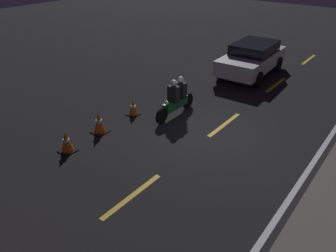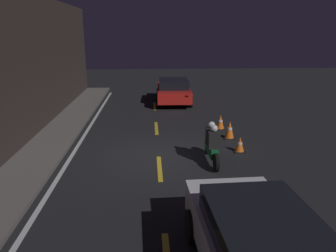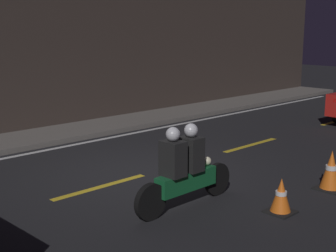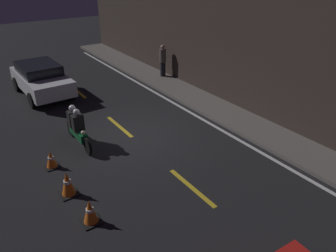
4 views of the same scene
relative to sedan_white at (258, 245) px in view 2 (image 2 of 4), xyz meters
The scene contains 12 objects.
ground_plane 6.27m from the sedan_white, 13.58° to the left, with size 56.00×56.00×0.00m, color black.
raised_curb 8.24m from the sedan_white, 42.56° to the left, with size 28.00×1.64×0.13m.
lane_dash_c 5.31m from the sedan_white, 16.14° to the left, with size 2.00×0.14×0.01m.
lane_dash_d 9.69m from the sedan_white, ahead, with size 2.00×0.14×0.01m.
lane_dash_e 14.15m from the sedan_white, ahead, with size 2.00×0.14×0.01m.
lane_solid_kerb 7.57m from the sedan_white, 36.56° to the left, with size 25.20×0.14×0.01m.
sedan_white is the anchor object (origin of this frame).
taxi_red 14.99m from the sedan_white, ahead, with size 4.49×2.14×1.43m.
motorcycle 5.44m from the sedan_white, ahead, with size 2.10×0.37×1.35m.
traffic_cone_near 6.56m from the sedan_white, 12.89° to the right, with size 0.42×0.42×0.56m.
traffic_cone_mid 8.08m from the sedan_white, 10.44° to the right, with size 0.47×0.47×0.71m.
traffic_cone_far 9.38m from the sedan_white, ahead, with size 0.45×0.45×0.64m.
Camera 2 is at (-10.58, 0.28, 4.15)m, focal length 35.00 mm.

